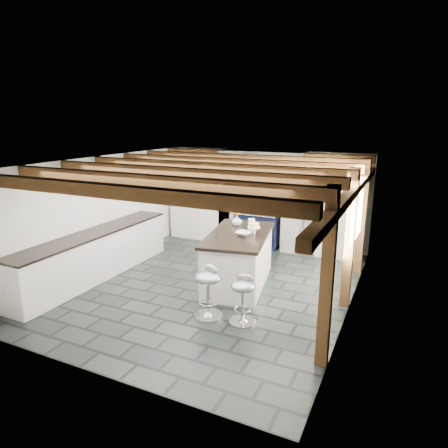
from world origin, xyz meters
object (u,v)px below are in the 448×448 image
at_px(range_cooker, 260,227).
at_px(bar_stool_near, 243,294).
at_px(bar_stool_far, 209,286).
at_px(kitchen_island, 239,258).

height_order(range_cooker, bar_stool_near, range_cooker).
bearing_deg(bar_stool_far, range_cooker, 119.23).
bearing_deg(bar_stool_near, range_cooker, 102.16).
relative_size(range_cooker, bar_stool_near, 1.30).
bearing_deg(kitchen_island, bar_stool_far, -97.06).
relative_size(bar_stool_near, bar_stool_far, 0.91).
height_order(range_cooker, kitchen_island, kitchen_island).
distance_m(bar_stool_near, bar_stool_far, 0.56).
bearing_deg(bar_stool_near, bar_stool_far, -178.70).
xyz_separation_m(bar_stool_near, bar_stool_far, (-0.55, -0.05, 0.05)).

